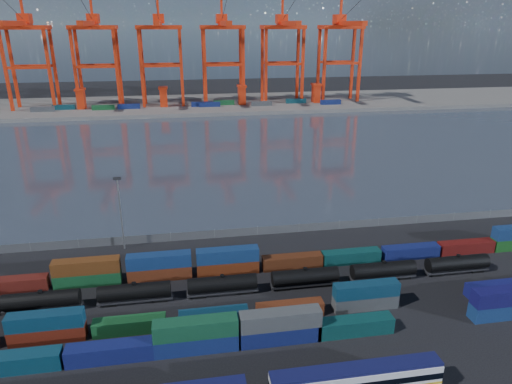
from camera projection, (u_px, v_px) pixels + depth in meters
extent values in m
plane|color=black|center=(284.00, 302.00, 80.93)|extent=(700.00, 700.00, 0.00)
plane|color=#313A48|center=(224.00, 150.00, 178.07)|extent=(700.00, 700.00, 0.00)
cube|color=#514F4C|center=(207.00, 104.00, 274.86)|extent=(700.00, 70.00, 2.00)
cube|color=silver|center=(356.00, 381.00, 59.57)|extent=(22.93, 2.75, 3.49)
cube|color=#10123D|center=(357.00, 369.00, 58.89)|extent=(22.93, 2.48, 0.46)
cube|color=black|center=(356.00, 378.00, 59.44)|extent=(22.95, 2.83, 0.92)
cube|color=#0E374A|center=(15.00, 362.00, 64.65)|extent=(12.57, 2.55, 2.72)
cube|color=navy|center=(110.00, 352.00, 66.67)|extent=(12.57, 2.55, 2.72)
cube|color=navy|center=(196.00, 343.00, 68.61)|extent=(12.57, 2.55, 2.72)
cube|color=#144B2F|center=(196.00, 328.00, 67.66)|extent=(12.57, 2.55, 2.72)
cube|color=navy|center=(280.00, 334.00, 70.60)|extent=(12.57, 2.55, 2.72)
cube|color=#474A4C|center=(281.00, 319.00, 69.66)|extent=(12.57, 2.55, 2.72)
cube|color=#0B3A39|center=(354.00, 326.00, 72.47)|extent=(12.57, 2.55, 2.72)
cube|color=navy|center=(506.00, 310.00, 76.61)|extent=(12.57, 2.55, 2.72)
cube|color=#100F4C|center=(509.00, 296.00, 75.67)|extent=(12.57, 2.55, 2.72)
cube|color=#5E1A0E|center=(48.00, 333.00, 70.90)|extent=(11.40, 2.32, 2.47)
cube|color=#0E324B|center=(45.00, 320.00, 70.05)|extent=(11.40, 2.32, 2.47)
cube|color=#155125|center=(130.00, 325.00, 72.82)|extent=(11.40, 2.32, 2.47)
cube|color=#0D2F47|center=(214.00, 317.00, 74.90)|extent=(11.40, 2.32, 2.47)
cube|color=#5B2612|center=(290.00, 309.00, 76.89)|extent=(11.40, 2.32, 2.47)
cube|color=#3D4142|center=(365.00, 302.00, 78.96)|extent=(11.40, 2.32, 2.47)
cube|color=#0E3149|center=(366.00, 289.00, 78.11)|extent=(11.40, 2.32, 2.47)
cube|color=#111355|center=(496.00, 289.00, 82.85)|extent=(11.40, 2.32, 2.47)
cube|color=#551711|center=(13.00, 285.00, 84.01)|extent=(12.20, 2.48, 2.64)
cube|color=#144C25|center=(88.00, 278.00, 86.04)|extent=(12.20, 2.48, 2.64)
cube|color=#5F3113|center=(86.00, 266.00, 85.13)|extent=(12.20, 2.48, 2.64)
cube|color=#5D2612|center=(160.00, 272.00, 88.12)|extent=(12.20, 2.48, 2.64)
cube|color=navy|center=(159.00, 260.00, 87.20)|extent=(12.20, 2.48, 2.64)
cube|color=#64250F|center=(228.00, 267.00, 90.16)|extent=(12.20, 2.48, 2.64)
cube|color=navy|center=(228.00, 255.00, 89.24)|extent=(12.20, 2.48, 2.64)
cube|color=#4C210F|center=(292.00, 261.00, 92.18)|extent=(12.20, 2.48, 2.64)
cube|color=#0B3A39|center=(351.00, 257.00, 94.12)|extent=(12.20, 2.48, 2.64)
cube|color=navy|center=(411.00, 252.00, 96.15)|extent=(12.20, 2.48, 2.64)
cube|color=#580F0D|center=(466.00, 247.00, 98.13)|extent=(12.20, 2.48, 2.64)
cylinder|color=black|center=(42.00, 300.00, 77.87)|extent=(12.53, 2.80, 2.80)
cylinder|color=black|center=(40.00, 292.00, 77.34)|extent=(0.77, 0.77, 0.48)
cube|color=black|center=(43.00, 307.00, 78.41)|extent=(13.01, 1.93, 0.39)
cube|color=black|center=(17.00, 312.00, 77.87)|extent=(2.41, 1.74, 0.58)
cube|color=black|center=(70.00, 307.00, 79.21)|extent=(2.41, 1.74, 0.58)
cylinder|color=black|center=(135.00, 291.00, 80.27)|extent=(12.53, 2.80, 2.80)
cylinder|color=black|center=(134.00, 284.00, 79.73)|extent=(0.77, 0.77, 0.48)
cube|color=black|center=(135.00, 299.00, 80.80)|extent=(13.01, 1.93, 0.39)
cube|color=black|center=(110.00, 303.00, 80.27)|extent=(2.41, 1.74, 0.58)
cube|color=black|center=(160.00, 298.00, 81.61)|extent=(2.41, 1.74, 0.58)
cylinder|color=black|center=(222.00, 284.00, 82.67)|extent=(12.53, 2.80, 2.80)
cylinder|color=black|center=(222.00, 276.00, 82.13)|extent=(0.77, 0.77, 0.48)
cube|color=black|center=(223.00, 291.00, 83.20)|extent=(13.01, 1.93, 0.39)
cube|color=black|center=(199.00, 295.00, 82.67)|extent=(2.41, 1.74, 0.58)
cube|color=black|center=(246.00, 291.00, 84.01)|extent=(2.41, 1.74, 0.58)
cylinder|color=black|center=(305.00, 276.00, 85.07)|extent=(12.53, 2.80, 2.80)
cylinder|color=black|center=(305.00, 269.00, 84.53)|extent=(0.77, 0.77, 0.48)
cube|color=black|center=(305.00, 283.00, 85.60)|extent=(13.01, 1.93, 0.39)
cube|color=black|center=(282.00, 287.00, 85.06)|extent=(2.41, 1.74, 0.58)
cube|color=black|center=(327.00, 283.00, 86.41)|extent=(2.41, 1.74, 0.58)
cylinder|color=black|center=(383.00, 269.00, 87.47)|extent=(12.53, 2.80, 2.80)
cylinder|color=black|center=(384.00, 262.00, 86.93)|extent=(0.77, 0.77, 0.48)
cube|color=black|center=(382.00, 276.00, 88.00)|extent=(13.01, 1.93, 0.39)
cube|color=black|center=(361.00, 280.00, 87.46)|extent=(2.41, 1.74, 0.58)
cube|color=black|center=(403.00, 276.00, 88.81)|extent=(2.41, 1.74, 0.58)
cylinder|color=black|center=(457.00, 263.00, 89.86)|extent=(12.53, 2.80, 2.80)
cylinder|color=black|center=(458.00, 256.00, 89.33)|extent=(0.77, 0.77, 0.48)
cube|color=black|center=(456.00, 270.00, 90.40)|extent=(13.01, 1.93, 0.39)
cube|color=black|center=(436.00, 273.00, 89.86)|extent=(2.41, 1.74, 0.58)
cube|color=black|center=(476.00, 270.00, 91.20)|extent=(2.41, 1.74, 0.58)
cube|color=#595B5E|center=(257.00, 231.00, 106.49)|extent=(160.00, 0.06, 2.00)
cylinder|color=slate|center=(30.00, 247.00, 98.72)|extent=(0.12, 0.12, 2.20)
cylinder|color=slate|center=(78.00, 243.00, 100.26)|extent=(0.12, 0.12, 2.20)
cylinder|color=slate|center=(125.00, 240.00, 101.81)|extent=(0.12, 0.12, 2.20)
cylinder|color=slate|center=(171.00, 237.00, 103.36)|extent=(0.12, 0.12, 2.20)
cylinder|color=slate|center=(215.00, 234.00, 104.91)|extent=(0.12, 0.12, 2.20)
cylinder|color=slate|center=(257.00, 231.00, 106.45)|extent=(0.12, 0.12, 2.20)
cylinder|color=slate|center=(299.00, 228.00, 108.00)|extent=(0.12, 0.12, 2.20)
cylinder|color=slate|center=(339.00, 225.00, 109.55)|extent=(0.12, 0.12, 2.20)
cylinder|color=slate|center=(379.00, 222.00, 111.10)|extent=(0.12, 0.12, 2.20)
cylinder|color=slate|center=(417.00, 219.00, 112.65)|extent=(0.12, 0.12, 2.20)
cylinder|color=slate|center=(454.00, 217.00, 114.19)|extent=(0.12, 0.12, 2.20)
cylinder|color=slate|center=(490.00, 214.00, 115.74)|extent=(0.12, 0.12, 2.20)
cylinder|color=slate|center=(121.00, 215.00, 97.57)|extent=(0.36, 0.36, 16.00)
cube|color=black|center=(117.00, 178.00, 94.69)|extent=(1.60, 0.40, 0.60)
cube|color=red|center=(6.00, 72.00, 240.92)|extent=(1.59, 1.59, 44.72)
cube|color=red|center=(13.00, 70.00, 251.96)|extent=(1.59, 1.59, 44.72)
cube|color=red|center=(50.00, 72.00, 244.31)|extent=(1.59, 1.59, 44.72)
cube|color=red|center=(55.00, 70.00, 255.34)|extent=(1.59, 1.59, 44.72)
cube|color=red|center=(27.00, 68.00, 241.84)|extent=(21.86, 1.39, 1.39)
cube|color=red|center=(34.00, 66.00, 252.87)|extent=(21.86, 1.39, 1.39)
cube|color=red|center=(24.00, 27.00, 240.38)|extent=(24.84, 13.91, 2.19)
cube|color=red|center=(16.00, 23.00, 228.66)|extent=(2.98, 47.70, 2.48)
cube|color=red|center=(25.00, 18.00, 242.51)|extent=(5.96, 7.95, 4.97)
cube|color=red|center=(21.00, 3.00, 238.09)|extent=(1.19, 1.19, 15.90)
cylinder|color=black|center=(12.00, 8.00, 224.04)|extent=(0.24, 40.90, 13.49)
cube|color=red|center=(75.00, 71.00, 246.34)|extent=(1.59, 1.59, 44.72)
cube|color=red|center=(79.00, 69.00, 257.37)|extent=(1.59, 1.59, 44.72)
cube|color=red|center=(117.00, 71.00, 249.73)|extent=(1.59, 1.59, 44.72)
cube|color=red|center=(119.00, 69.00, 260.76)|extent=(1.59, 1.59, 44.72)
cube|color=red|center=(96.00, 67.00, 247.26)|extent=(21.86, 1.39, 1.39)
cube|color=red|center=(99.00, 65.00, 258.29)|extent=(21.86, 1.39, 1.39)
cube|color=red|center=(93.00, 27.00, 245.80)|extent=(24.84, 13.91, 2.19)
cube|color=red|center=(89.00, 23.00, 234.08)|extent=(2.98, 47.70, 2.48)
cube|color=red|center=(93.00, 18.00, 247.93)|extent=(5.96, 7.95, 4.97)
cube|color=red|center=(91.00, 4.00, 243.50)|extent=(1.19, 1.19, 15.90)
cylinder|color=black|center=(86.00, 9.00, 229.46)|extent=(0.24, 40.90, 13.49)
cube|color=red|center=(142.00, 70.00, 251.76)|extent=(1.59, 1.59, 44.72)
cube|color=red|center=(143.00, 68.00, 262.79)|extent=(1.59, 1.59, 44.72)
cube|color=red|center=(181.00, 70.00, 255.14)|extent=(1.59, 1.59, 44.72)
cube|color=red|center=(181.00, 68.00, 266.17)|extent=(1.59, 1.59, 44.72)
cube|color=red|center=(161.00, 66.00, 252.68)|extent=(21.86, 1.39, 1.39)
cube|color=red|center=(162.00, 64.00, 263.71)|extent=(21.86, 1.39, 1.39)
cube|color=red|center=(159.00, 27.00, 251.22)|extent=(24.84, 13.91, 2.19)
cube|color=red|center=(158.00, 23.00, 239.50)|extent=(2.98, 47.70, 2.48)
cube|color=red|center=(159.00, 19.00, 253.34)|extent=(5.96, 7.95, 4.97)
cube|color=red|center=(158.00, 4.00, 248.92)|extent=(1.19, 1.19, 15.90)
cylinder|color=black|center=(157.00, 9.00, 234.88)|extent=(0.24, 40.90, 13.49)
cube|color=red|center=(205.00, 69.00, 257.18)|extent=(1.59, 1.59, 44.72)
cube|color=red|center=(204.00, 67.00, 268.21)|extent=(1.59, 1.59, 44.72)
cube|color=red|center=(243.00, 69.00, 260.56)|extent=(1.59, 1.59, 44.72)
cube|color=red|center=(241.00, 67.00, 271.59)|extent=(1.59, 1.59, 44.72)
cube|color=red|center=(224.00, 65.00, 258.09)|extent=(21.86, 1.39, 1.39)
cube|color=red|center=(222.00, 63.00, 269.12)|extent=(21.86, 1.39, 1.39)
cube|color=red|center=(222.00, 27.00, 256.63)|extent=(24.84, 13.91, 2.19)
cube|color=red|center=(224.00, 23.00, 244.91)|extent=(2.98, 47.70, 2.48)
cube|color=red|center=(221.00, 19.00, 258.76)|extent=(5.96, 7.95, 4.97)
cube|color=red|center=(221.00, 4.00, 254.34)|extent=(1.19, 1.19, 15.90)
cylinder|color=black|center=(224.00, 9.00, 240.29)|extent=(0.24, 40.90, 13.49)
cube|color=red|center=(266.00, 68.00, 262.59)|extent=(1.59, 1.59, 44.72)
cube|color=red|center=(262.00, 67.00, 273.62)|extent=(1.59, 1.59, 44.72)
cube|color=red|center=(303.00, 68.00, 265.98)|extent=(1.59, 1.59, 44.72)
cube|color=red|center=(298.00, 66.00, 277.01)|extent=(1.59, 1.59, 44.72)
cube|color=red|center=(284.00, 64.00, 263.51)|extent=(21.86, 1.39, 1.39)
cube|color=red|center=(280.00, 62.00, 274.54)|extent=(21.86, 1.39, 1.39)
cube|color=red|center=(283.00, 27.00, 262.05)|extent=(24.84, 13.91, 2.19)
cube|color=red|center=(288.00, 23.00, 250.33)|extent=(2.98, 47.70, 2.48)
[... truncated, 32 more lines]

